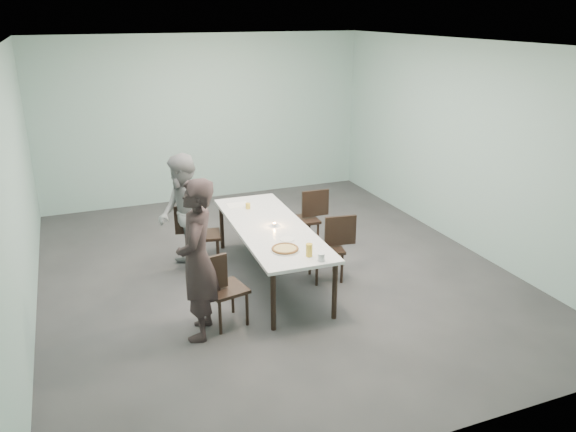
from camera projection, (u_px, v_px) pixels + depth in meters
name	position (u px, v px, depth m)	size (l,w,h in m)	color
ground	(273.00, 271.00, 7.71)	(7.00, 7.00, 0.00)	#333335
room_shell	(271.00, 125.00, 7.01)	(6.02, 7.02, 3.01)	#93B9B2
table	(271.00, 230.00, 7.26)	(0.99, 2.63, 0.75)	white
chair_near_left	(219.00, 285.00, 6.22)	(0.64, 0.50, 0.87)	black
chair_far_left	(199.00, 231.00, 7.76)	(0.64, 0.50, 0.87)	black
chair_near_right	(332.00, 243.00, 7.35)	(0.64, 0.48, 0.87)	black
chair_far_right	(308.00, 215.00, 8.37)	(0.62, 0.44, 0.87)	black
diner_near	(197.00, 260.00, 5.92)	(0.65, 0.43, 1.79)	black
diner_far	(184.00, 216.00, 7.39)	(0.80, 0.62, 1.65)	gray
pizza	(285.00, 249.00, 6.50)	(0.34, 0.34, 0.04)	white
side_plate	(287.00, 239.00, 6.81)	(0.18, 0.18, 0.01)	white
beer_glass	(309.00, 250.00, 6.33)	(0.08, 0.08, 0.15)	gold
water_tumbler	(321.00, 257.00, 6.22)	(0.08, 0.08, 0.09)	silver
tealight	(274.00, 225.00, 7.23)	(0.06, 0.06, 0.05)	silver
amber_tumbler	(248.00, 206.00, 7.86)	(0.07, 0.07, 0.08)	gold
menu	(238.00, 205.00, 8.02)	(0.30, 0.22, 0.01)	silver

